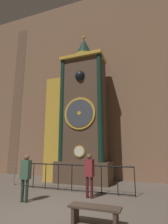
{
  "coord_description": "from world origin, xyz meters",
  "views": [
    {
      "loc": [
        3.06,
        -4.59,
        1.86
      ],
      "look_at": [
        -0.46,
        5.07,
        4.0
      ],
      "focal_mm": 28.0,
      "sensor_mm": 36.0,
      "label": 1
    }
  ],
  "objects_px": {
    "visitor_far": "(89,171)",
    "stanchion_post": "(14,179)",
    "clock_tower": "(78,116)",
    "visitor_near": "(26,173)",
    "visitor_bench": "(95,211)"
  },
  "relations": [
    {
      "from": "clock_tower",
      "to": "visitor_far",
      "type": "height_order",
      "value": "clock_tower"
    },
    {
      "from": "clock_tower",
      "to": "stanchion_post",
      "type": "distance_m",
      "value": 4.88
    },
    {
      "from": "clock_tower",
      "to": "visitor_near",
      "type": "xyz_separation_m",
      "value": [
        -0.41,
        -4.09,
        -2.81
      ]
    },
    {
      "from": "clock_tower",
      "to": "visitor_bench",
      "type": "distance_m",
      "value": 6.6
    },
    {
      "from": "stanchion_post",
      "to": "visitor_bench",
      "type": "height_order",
      "value": "stanchion_post"
    },
    {
      "from": "stanchion_post",
      "to": "visitor_bench",
      "type": "bearing_deg",
      "value": -31.18
    },
    {
      "from": "visitor_far",
      "to": "stanchion_post",
      "type": "relative_size",
      "value": 1.76
    },
    {
      "from": "clock_tower",
      "to": "visitor_near",
      "type": "height_order",
      "value": "clock_tower"
    },
    {
      "from": "clock_tower",
      "to": "visitor_bench",
      "type": "height_order",
      "value": "clock_tower"
    },
    {
      "from": "clock_tower",
      "to": "visitor_near",
      "type": "distance_m",
      "value": 4.98
    },
    {
      "from": "visitor_far",
      "to": "clock_tower",
      "type": "bearing_deg",
      "value": 127.99
    },
    {
      "from": "visitor_far",
      "to": "visitor_bench",
      "type": "relative_size",
      "value": 1.24
    },
    {
      "from": "visitor_near",
      "to": "visitor_far",
      "type": "height_order",
      "value": "visitor_far"
    },
    {
      "from": "visitor_near",
      "to": "visitor_bench",
      "type": "bearing_deg",
      "value": -17.72
    },
    {
      "from": "visitor_far",
      "to": "stanchion_post",
      "type": "xyz_separation_m",
      "value": [
        -4.53,
        1.03,
        -0.69
      ]
    }
  ]
}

